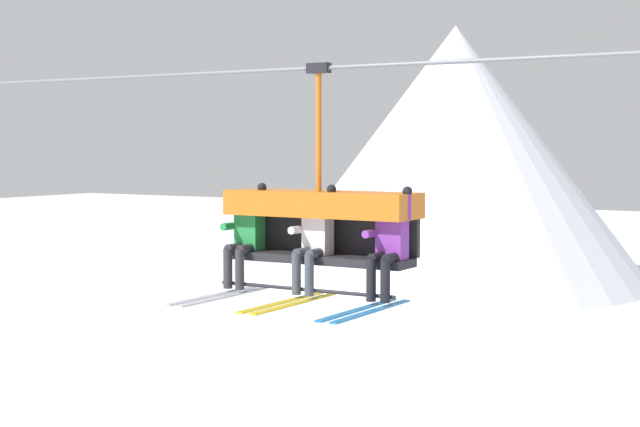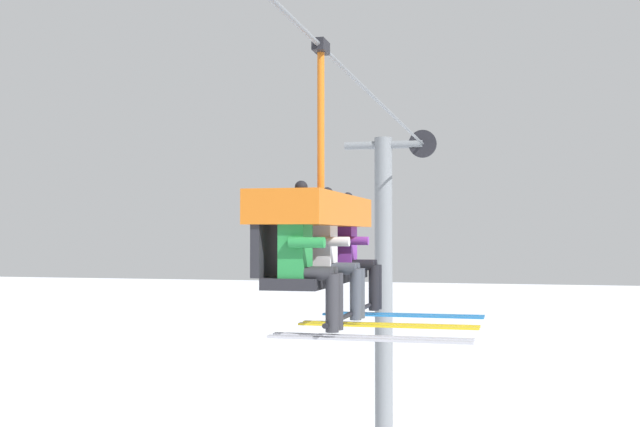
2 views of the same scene
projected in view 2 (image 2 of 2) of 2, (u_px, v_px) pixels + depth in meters
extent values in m
cylinder|color=slate|center=(384.00, 342.00, 16.19)|extent=(0.36, 0.36, 8.29)
cylinder|color=slate|center=(383.00, 145.00, 16.30)|extent=(0.16, 1.60, 0.16)
cylinder|color=black|center=(423.00, 144.00, 16.11)|extent=(0.08, 0.56, 0.56)
cylinder|color=slate|center=(325.00, 51.00, 7.97)|extent=(18.77, 0.05, 0.05)
cube|color=#232328|center=(321.00, 278.00, 7.73)|extent=(2.35, 0.48, 0.10)
cube|color=#232328|center=(293.00, 249.00, 7.81)|extent=(2.35, 0.08, 0.45)
cube|color=#D16619|center=(315.00, 210.00, 7.76)|extent=(2.39, 0.68, 0.30)
cylinder|color=black|center=(353.00, 313.00, 7.65)|extent=(2.35, 0.04, 0.04)
cylinder|color=#D16619|center=(321.00, 123.00, 7.77)|extent=(0.07, 0.07, 1.40)
cube|color=black|center=(321.00, 47.00, 7.79)|extent=(0.28, 0.12, 0.12)
cube|color=#23843D|center=(295.00, 247.00, 6.78)|extent=(0.32, 0.22, 0.52)
sphere|color=black|center=(295.00, 205.00, 6.79)|extent=(0.22, 0.22, 0.22)
ellipsoid|color=black|center=(307.00, 205.00, 6.77)|extent=(0.17, 0.04, 0.08)
cylinder|color=#2D2D33|center=(312.00, 274.00, 6.65)|extent=(0.11, 0.34, 0.11)
cylinder|color=#2D2D33|center=(317.00, 273.00, 6.82)|extent=(0.11, 0.34, 0.11)
cylinder|color=#2D2D33|center=(332.00, 303.00, 6.60)|extent=(0.11, 0.11, 0.48)
cylinder|color=#2D2D33|center=(337.00, 301.00, 6.77)|extent=(0.11, 0.11, 0.48)
cube|color=#B2B2BC|center=(368.00, 339.00, 6.52)|extent=(0.09, 1.70, 0.02)
cube|color=#B2B2BC|center=(372.00, 337.00, 6.69)|extent=(0.09, 1.70, 0.02)
cylinder|color=#23843D|center=(307.00, 242.00, 6.57)|extent=(0.09, 0.30, 0.09)
cylinder|color=#23843D|center=(301.00, 206.00, 6.97)|extent=(0.09, 0.09, 0.30)
sphere|color=black|center=(301.00, 187.00, 6.98)|extent=(0.11, 0.11, 0.11)
cube|color=silver|center=(323.00, 246.00, 7.74)|extent=(0.32, 0.22, 0.52)
sphere|color=silver|center=(323.00, 208.00, 7.75)|extent=(0.22, 0.22, 0.22)
ellipsoid|color=black|center=(333.00, 208.00, 7.72)|extent=(0.17, 0.04, 0.08)
cylinder|color=#3D424C|center=(338.00, 269.00, 7.60)|extent=(0.11, 0.34, 0.11)
cylinder|color=#3D424C|center=(342.00, 268.00, 7.77)|extent=(0.11, 0.34, 0.11)
cylinder|color=#3D424C|center=(356.00, 294.00, 7.56)|extent=(0.11, 0.11, 0.48)
cylinder|color=#3D424C|center=(359.00, 293.00, 7.73)|extent=(0.11, 0.11, 0.48)
cube|color=gold|center=(387.00, 326.00, 7.48)|extent=(0.09, 1.70, 0.02)
cube|color=gold|center=(390.00, 324.00, 7.65)|extent=(0.09, 1.70, 0.02)
cylinder|color=silver|center=(334.00, 242.00, 7.52)|extent=(0.09, 0.30, 0.09)
cylinder|color=silver|center=(327.00, 210.00, 7.93)|extent=(0.09, 0.09, 0.30)
sphere|color=black|center=(327.00, 193.00, 7.93)|extent=(0.11, 0.11, 0.11)
cube|color=purple|center=(344.00, 244.00, 8.69)|extent=(0.32, 0.22, 0.52)
sphere|color=maroon|center=(344.00, 211.00, 8.70)|extent=(0.22, 0.22, 0.22)
ellipsoid|color=black|center=(353.00, 211.00, 8.68)|extent=(0.17, 0.04, 0.08)
cylinder|color=black|center=(358.00, 265.00, 8.56)|extent=(0.11, 0.34, 0.11)
cylinder|color=black|center=(361.00, 264.00, 8.73)|extent=(0.11, 0.34, 0.11)
cylinder|color=black|center=(374.00, 288.00, 8.51)|extent=(0.11, 0.11, 0.48)
cylinder|color=black|center=(377.00, 287.00, 8.68)|extent=(0.11, 0.11, 0.48)
cube|color=#1E6BB2|center=(402.00, 316.00, 8.43)|extent=(0.09, 1.70, 0.02)
cube|color=#1E6BB2|center=(404.00, 314.00, 8.60)|extent=(0.09, 1.70, 0.02)
cylinder|color=purple|center=(354.00, 241.00, 8.47)|extent=(0.09, 0.30, 0.09)
cylinder|color=purple|center=(348.00, 213.00, 8.88)|extent=(0.09, 0.09, 0.30)
sphere|color=black|center=(348.00, 197.00, 8.89)|extent=(0.11, 0.11, 0.11)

